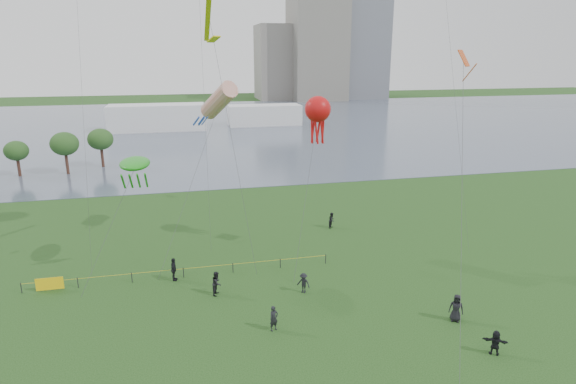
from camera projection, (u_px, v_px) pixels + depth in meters
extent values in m
plane|color=#173811|center=(328.00, 377.00, 26.92)|extent=(400.00, 400.00, 0.00)
cube|color=#515D70|center=(208.00, 126.00, 120.56)|extent=(400.00, 120.00, 0.08)
cube|color=slate|center=(317.00, 49.00, 183.20)|extent=(20.00, 20.00, 38.00)
cube|color=slate|center=(278.00, 62.00, 187.21)|extent=(16.00, 18.00, 28.00)
cube|color=white|center=(157.00, 117.00, 112.48)|extent=(22.00, 8.00, 6.00)
cube|color=white|center=(264.00, 115.00, 121.00)|extent=(18.00, 7.00, 5.00)
cylinder|color=#3A221A|center=(102.00, 159.00, 76.32)|extent=(0.44, 0.44, 2.76)
ellipsoid|color=#2D5622|center=(100.00, 139.00, 75.46)|extent=(3.93, 3.93, 3.31)
cylinder|color=#3A221A|center=(19.00, 169.00, 70.44)|extent=(0.44, 0.44, 2.38)
ellipsoid|color=#2D5622|center=(16.00, 151.00, 69.70)|extent=(3.38, 3.38, 2.85)
cylinder|color=#3A221A|center=(67.00, 165.00, 71.69)|extent=(0.44, 0.44, 2.85)
ellipsoid|color=#2D5622|center=(64.00, 144.00, 70.80)|extent=(4.06, 4.06, 3.42)
cylinder|color=black|center=(21.00, 288.00, 36.25)|extent=(0.07, 0.07, 0.85)
cylinder|color=black|center=(78.00, 283.00, 37.11)|extent=(0.07, 0.07, 0.85)
cylinder|color=black|center=(132.00, 277.00, 37.97)|extent=(0.07, 0.07, 0.85)
cylinder|color=black|center=(184.00, 272.00, 38.82)|extent=(0.07, 0.07, 0.85)
cylinder|color=black|center=(233.00, 268.00, 39.68)|extent=(0.07, 0.07, 0.85)
cylinder|color=black|center=(280.00, 263.00, 40.53)|extent=(0.07, 0.07, 0.85)
cylinder|color=black|center=(326.00, 259.00, 41.39)|extent=(0.07, 0.07, 0.85)
cylinder|color=yellow|center=(183.00, 269.00, 38.73)|extent=(24.00, 0.03, 0.03)
cube|color=yellow|center=(50.00, 284.00, 36.65)|extent=(2.00, 0.04, 1.00)
imported|color=black|center=(217.00, 283.00, 35.94)|extent=(0.98, 1.09, 1.84)
imported|color=black|center=(304.00, 283.00, 36.24)|extent=(1.16, 1.12, 1.59)
imported|color=black|center=(174.00, 269.00, 38.16)|extent=(0.67, 1.18, 1.90)
imported|color=black|center=(456.00, 308.00, 32.36)|extent=(1.12, 1.02, 1.93)
imported|color=black|center=(495.00, 343.00, 28.77)|extent=(1.49, 1.15, 1.58)
imported|color=black|center=(274.00, 318.00, 31.28)|extent=(0.74, 0.63, 1.72)
imported|color=black|center=(332.00, 220.00, 49.77)|extent=(1.00, 1.02, 1.65)
cylinder|color=#3F3F42|center=(231.00, 132.00, 38.25)|extent=(3.02, 4.72, 22.83)
cube|color=yellow|center=(208.00, 9.00, 33.69)|extent=(0.36, 6.98, 4.09)
cube|color=yellow|center=(214.00, 39.00, 30.71)|extent=(0.95, 0.95, 0.42)
cylinder|color=#3F3F42|center=(190.00, 186.00, 40.60)|extent=(6.03, 7.05, 13.43)
cylinder|color=red|center=(219.00, 101.00, 42.66)|extent=(3.45, 4.94, 3.64)
cylinder|color=blue|center=(205.00, 121.00, 41.69)|extent=(0.60, 1.13, 0.88)
cylinder|color=blue|center=(201.00, 120.00, 41.98)|extent=(0.60, 1.13, 0.88)
cylinder|color=blue|center=(196.00, 121.00, 41.75)|extent=(0.60, 1.13, 0.88)
cylinder|color=blue|center=(196.00, 121.00, 41.31)|extent=(0.60, 1.13, 0.88)
cylinder|color=blue|center=(202.00, 121.00, 41.27)|extent=(0.60, 1.13, 0.88)
cylinder|color=#3F3F42|center=(109.00, 229.00, 36.50)|extent=(4.42, 3.26, 9.28)
ellipsoid|color=#1F941B|center=(135.00, 163.00, 37.19)|extent=(2.30, 4.13, 0.80)
cylinder|color=#1F941B|center=(123.00, 182.00, 35.80)|extent=(0.16, 1.79, 1.54)
cylinder|color=#1F941B|center=(131.00, 181.00, 35.92)|extent=(0.16, 1.79, 1.54)
cylinder|color=#1F941B|center=(139.00, 181.00, 36.04)|extent=(0.16, 1.79, 1.54)
cylinder|color=#1F941B|center=(146.00, 180.00, 36.16)|extent=(0.16, 1.79, 1.54)
cylinder|color=#3F3F42|center=(306.00, 193.00, 39.41)|extent=(3.46, 5.79, 12.91)
sphere|color=red|center=(318.00, 109.00, 40.69)|extent=(2.22, 2.22, 2.22)
cylinder|color=red|center=(323.00, 128.00, 41.24)|extent=(0.18, 0.54, 2.60)
cylinder|color=red|center=(319.00, 127.00, 41.59)|extent=(0.49, 0.36, 2.61)
cylinder|color=red|center=(313.00, 127.00, 41.49)|extent=(0.49, 0.36, 2.61)
cylinder|color=red|center=(312.00, 128.00, 41.03)|extent=(0.18, 0.54, 2.60)
cylinder|color=red|center=(316.00, 129.00, 40.67)|extent=(0.49, 0.36, 2.61)
cylinder|color=red|center=(322.00, 129.00, 40.78)|extent=(0.49, 0.36, 2.61)
cylinder|color=#3F3F42|center=(462.00, 201.00, 30.08)|extent=(7.43, 14.42, 17.13)
cube|color=#E34B14|center=(464.00, 58.00, 35.24)|extent=(1.48, 1.48, 1.21)
cylinder|color=#E34B14|center=(469.00, 73.00, 34.67)|extent=(0.08, 1.58, 1.35)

